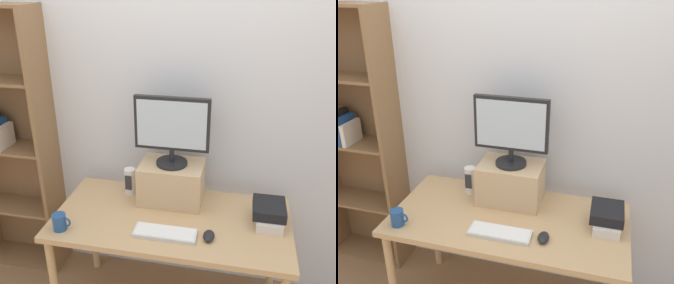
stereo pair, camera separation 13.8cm
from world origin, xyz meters
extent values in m
cube|color=silver|center=(0.00, 0.47, 1.30)|extent=(7.00, 0.08, 2.60)
cube|color=tan|center=(0.00, 0.00, 0.75)|extent=(1.43, 0.72, 0.04)
cylinder|color=tan|center=(-0.67, -0.31, 0.37)|extent=(0.05, 0.05, 0.74)
cylinder|color=tan|center=(-0.67, 0.31, 0.37)|extent=(0.05, 0.05, 0.74)
cylinder|color=tan|center=(0.67, 0.31, 0.37)|extent=(0.05, 0.05, 0.74)
cube|color=olive|center=(-0.95, 0.29, 0.99)|extent=(0.03, 0.28, 1.97)
cube|color=olive|center=(-1.27, 0.43, 0.99)|extent=(0.67, 0.01, 1.97)
cube|color=olive|center=(-1.27, 0.29, 0.01)|extent=(0.61, 0.27, 0.02)
cube|color=olive|center=(-1.27, 0.29, 0.50)|extent=(0.61, 0.27, 0.02)
cube|color=olive|center=(-1.27, 0.29, 1.00)|extent=(0.61, 0.27, 0.02)
cube|color=olive|center=(-1.27, 0.29, 1.49)|extent=(0.61, 0.27, 0.02)
cube|color=black|center=(-1.35, 0.26, 1.13)|extent=(0.04, 0.20, 0.24)
cube|color=navy|center=(-1.30, 0.26, 1.11)|extent=(0.04, 0.20, 0.20)
cube|color=silver|center=(-1.26, 0.26, 1.09)|extent=(0.03, 0.20, 0.16)
cube|color=tan|center=(-0.04, 0.19, 0.90)|extent=(0.40, 0.28, 0.26)
cylinder|color=black|center=(-0.04, 0.19, 1.04)|extent=(0.20, 0.20, 0.02)
cylinder|color=black|center=(-0.04, 0.19, 1.10)|extent=(0.03, 0.03, 0.08)
cube|color=black|center=(-0.04, 0.19, 1.31)|extent=(0.46, 0.04, 0.34)
cube|color=silver|center=(-0.04, 0.17, 1.31)|extent=(0.43, 0.00, 0.30)
cube|color=silver|center=(0.00, -0.18, 0.78)|extent=(0.36, 0.13, 0.02)
cube|color=white|center=(0.00, -0.18, 0.79)|extent=(0.34, 0.11, 0.00)
ellipsoid|color=black|center=(0.25, -0.16, 0.79)|extent=(0.06, 0.10, 0.04)
cube|color=silver|center=(0.58, 0.07, 0.80)|extent=(0.15, 0.27, 0.06)
cube|color=black|center=(0.58, 0.07, 0.86)|extent=(0.19, 0.22, 0.06)
cylinder|color=#234C84|center=(-0.61, -0.25, 0.82)|extent=(0.08, 0.08, 0.10)
torus|color=#234C84|center=(-0.57, -0.25, 0.83)|extent=(0.06, 0.01, 0.06)
cylinder|color=silver|center=(-0.33, 0.22, 0.86)|extent=(0.08, 0.08, 0.18)
cube|color=#2D2D30|center=(-0.33, 0.18, 0.87)|extent=(0.05, 0.00, 0.10)
camera|label=1|loc=(0.37, -1.88, 2.10)|focal=40.00mm
camera|label=2|loc=(0.51, -1.85, 2.10)|focal=40.00mm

